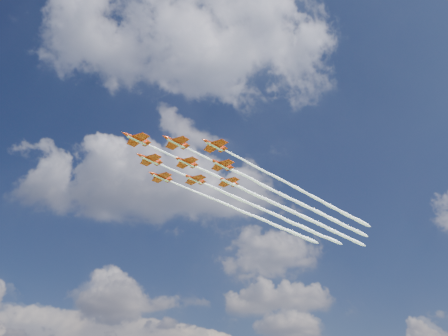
# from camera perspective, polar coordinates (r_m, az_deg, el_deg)

# --- Properties ---
(jet_lead) EXTENTS (78.88, 71.91, 2.56)m
(jet_lead) POSITION_cam_1_polar(r_m,az_deg,el_deg) (168.64, 2.63, -2.78)
(jet_lead) COLOR red
(jet_row2_port) EXTENTS (78.88, 71.91, 2.56)m
(jet_row2_port) POSITION_cam_1_polar(r_m,az_deg,el_deg) (171.23, 6.75, -3.04)
(jet_row2_port) COLOR red
(jet_row2_starb) EXTENTS (78.88, 71.91, 2.56)m
(jet_row2_starb) POSITION_cam_1_polar(r_m,az_deg,el_deg) (179.71, 3.20, -4.60)
(jet_row2_starb) COLOR red
(jet_row3_port) EXTENTS (78.88, 71.91, 2.56)m
(jet_row3_port) POSITION_cam_1_polar(r_m,az_deg,el_deg) (174.67, 10.73, -3.28)
(jet_row3_port) COLOR red
(jet_row3_centre) EXTENTS (78.88, 71.91, 2.56)m
(jet_row3_centre) POSITION_cam_1_polar(r_m,az_deg,el_deg) (182.41, 7.07, -4.82)
(jet_row3_centre) COLOR red
(jet_row3_starb) EXTENTS (78.88, 71.91, 2.56)m
(jet_row3_starb) POSITION_cam_1_polar(r_m,az_deg,el_deg) (190.95, 3.71, -6.21)
(jet_row3_starb) COLOR red
(jet_row4_port) EXTENTS (78.88, 71.91, 2.56)m
(jet_row4_port) POSITION_cam_1_polar(r_m,az_deg,el_deg) (185.92, 10.81, -5.01)
(jet_row4_port) COLOR red
(jet_row4_starb) EXTENTS (78.88, 71.91, 2.56)m
(jet_row4_starb) POSITION_cam_1_polar(r_m,az_deg,el_deg) (193.76, 7.35, -6.39)
(jet_row4_starb) COLOR red
(jet_tail) EXTENTS (78.88, 71.91, 2.56)m
(jet_tail) POSITION_cam_1_polar(r_m,az_deg,el_deg) (197.32, 10.88, -6.54)
(jet_tail) COLOR red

